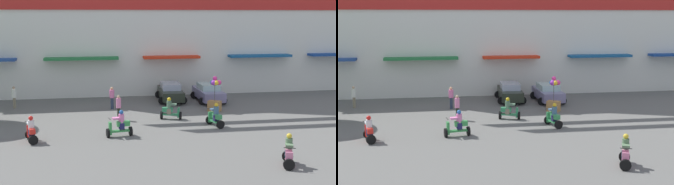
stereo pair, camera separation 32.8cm
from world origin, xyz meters
The scene contains 12 objects.
ground_plane centered at (0.00, 13.00, 0.00)m, with size 128.00×128.00×0.00m, color #605F5B.
parked_car_0 centered at (-0.71, 27.39, 0.75)m, with size 2.38×4.42×1.48m.
parked_car_1 centered at (2.26, 26.70, 0.74)m, with size 2.32×4.32×1.45m.
scooter_rider_0 centered at (2.01, 11.34, 0.62)m, with size 0.99×1.46×1.51m.
scooter_rider_3 centered at (-10.18, 17.26, 0.61)m, with size 0.89×1.49×1.48m.
scooter_rider_4 centered at (-5.36, 17.58, 0.64)m, with size 1.53×0.76×1.53m.
scooter_rider_5 centered at (0.64, 18.89, 0.62)m, with size 0.88×1.55×1.52m.
scooter_rider_6 centered at (-1.77, 21.26, 0.60)m, with size 1.49×0.88×1.47m.
pedestrian_0 centered at (-12.63, 26.61, 0.93)m, with size 0.41×0.41×1.64m.
pedestrian_1 centered at (-5.18, 21.67, 0.94)m, with size 0.43×0.43×1.65m.
pedestrian_2 centered at (-5.48, 25.11, 0.94)m, with size 0.40×0.40×1.65m.
balloon_vendor_cart centered at (1.79, 23.17, 1.00)m, with size 1.08×1.00×2.52m.
Camera 2 is at (-6.34, -6.85, 6.86)m, focal length 46.89 mm.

